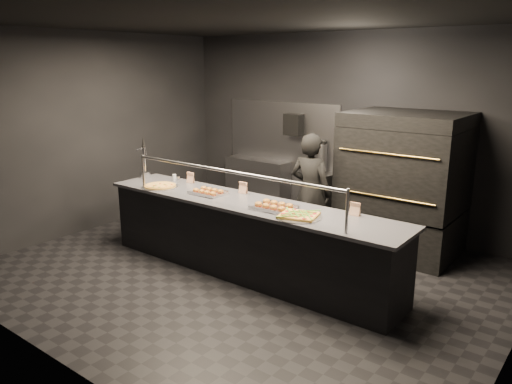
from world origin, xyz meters
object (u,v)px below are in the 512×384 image
pizza_oven (403,183)px  slider_tray_a (208,192)px  slider_tray_b (274,206)px  trash_bin (318,199)px  prep_shelf (258,184)px  square_pizza (299,216)px  worker (311,192)px  round_pizza (160,186)px  towel_dispenser (294,125)px  fire_extinguisher (322,158)px  service_counter (246,237)px  beer_tap (145,166)px

pizza_oven → slider_tray_a: bearing=-133.2°
slider_tray_b → trash_bin: 2.45m
pizza_oven → slider_tray_a: 2.63m
pizza_oven → trash_bin: size_ratio=2.27×
prep_shelf → square_pizza: square_pizza is taller
worker → trash_bin: bearing=-66.9°
trash_bin → worker: bearing=-64.7°
round_pizza → worker: 2.04m
trash_bin → round_pizza: bearing=-114.0°
slider_tray_b → worker: worker is taller
towel_dispenser → fire_extinguisher: towel_dispenser is taller
fire_extinguisher → square_pizza: bearing=-64.8°
slider_tray_a → slider_tray_b: 1.05m
round_pizza → slider_tray_b: 1.81m
service_counter → towel_dispenser: bearing=110.6°
towel_dispenser → slider_tray_a: 2.50m
beer_tap → fire_extinguisher: bearing=55.1°
prep_shelf → trash_bin: bearing=-4.4°
round_pizza → slider_tray_a: bearing=9.6°
round_pizza → slider_tray_b: slider_tray_b is taller
prep_shelf → towel_dispenser: 1.31m
prep_shelf → fire_extinguisher: 1.39m
towel_dispenser → worker: (1.09, -1.21, -0.73)m
slider_tray_b → trash_bin: size_ratio=0.61×
round_pizza → square_pizza: size_ratio=0.97×
service_counter → slider_tray_b: size_ratio=7.95×
beer_tap → pizza_oven: bearing=29.7°
beer_tap → slider_tray_a: 1.36m
pizza_oven → slider_tray_b: 2.09m
service_counter → square_pizza: (0.85, -0.14, 0.47)m
towel_dispenser → pizza_oven: bearing=-13.1°
pizza_oven → slider_tray_a: size_ratio=4.39×
fire_extinguisher → square_pizza: 2.82m
round_pizza → towel_dispenser: bearing=79.8°
prep_shelf → beer_tap: beer_tap is taller
towel_dispenser → beer_tap: bearing=-114.7°
round_pizza → worker: worker is taller
beer_tap → towel_dispenser: bearing=65.3°
service_counter → towel_dispenser: towel_dispenser is taller
towel_dispenser → fire_extinguisher: size_ratio=0.69×
beer_tap → slider_tray_a: (1.35, -0.12, -0.15)m
round_pizza → slider_tray_b: bearing=3.0°
service_counter → trash_bin: service_counter is taller
prep_shelf → slider_tray_a: slider_tray_a is taller
pizza_oven → worker: pizza_oven is taller
prep_shelf → fire_extinguisher: fire_extinguisher is taller
towel_dispenser → beer_tap: size_ratio=0.57×
fire_extinguisher → worker: (0.54, -1.22, -0.24)m
pizza_oven → slider_tray_b: pizza_oven is taller
slider_tray_b → square_pizza: 0.41m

